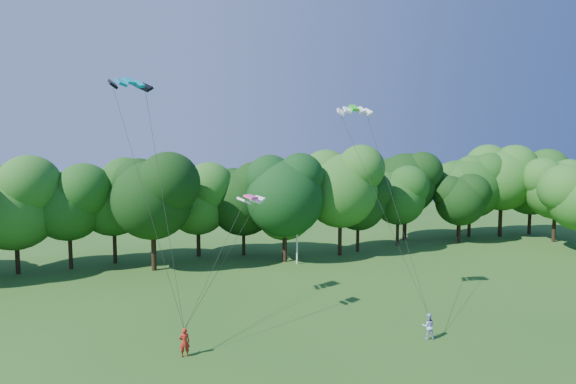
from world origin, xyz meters
name	(u,v)px	position (x,y,z in m)	size (l,w,h in m)	color
utility_pole	(297,229)	(6.75, 31.05, 3.80)	(1.42, 0.55, 7.34)	silver
kite_flyer_left	(184,342)	(-7.67, 12.47, 0.87)	(0.63, 0.42, 1.73)	#B52217
kite_flyer_right	(428,326)	(7.49, 9.61, 0.84)	(0.82, 0.64, 1.68)	#AFC3F3
kite_teal	(129,81)	(-10.21, 19.14, 16.92)	(3.02, 2.09, 0.64)	#0585A1
kite_green	(354,108)	(5.56, 16.42, 15.38)	(2.72, 1.62, 0.58)	#24D31F
kite_pink	(251,197)	(-2.54, 16.14, 9.00)	(2.11, 1.62, 0.30)	#FF469B
tree_back_center	(285,186)	(5.90, 32.53, 8.48)	(9.33, 9.33, 13.58)	#302513
tree_back_east	(460,185)	(34.57, 38.06, 7.46)	(8.22, 8.22, 11.95)	#3A2517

